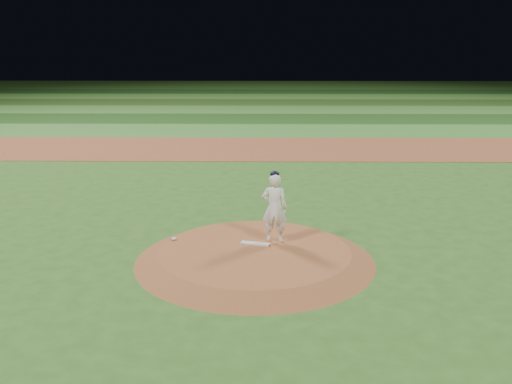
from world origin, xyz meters
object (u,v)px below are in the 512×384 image
pitching_rubber (255,244)px  rosin_bag (174,239)px  pitchers_mound (255,255)px  pitcher_on_mound (275,207)px

pitching_rubber → rosin_bag: 1.99m
pitchers_mound → pitcher_on_mound: size_ratio=3.18×
pitchers_mound → pitching_rubber: 0.41m
pitchers_mound → rosin_bag: (-1.97, 0.66, 0.16)m
rosin_bag → pitcher_on_mound: bearing=-1.6°
pitching_rubber → rosin_bag: rosin_bag is taller
pitchers_mound → pitching_rubber: (0.00, 0.39, 0.14)m
rosin_bag → pitching_rubber: bearing=-7.9°
pitchers_mound → pitcher_on_mound: pitcher_on_mound is taller
pitchers_mound → pitcher_on_mound: bearing=52.5°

